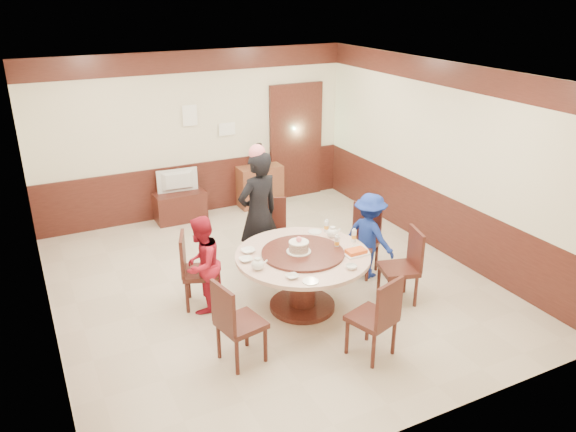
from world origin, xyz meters
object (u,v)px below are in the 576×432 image
person_red (202,265)px  birthday_cake (299,247)px  banquet_table (303,270)px  person_standing (258,214)px  person_blue (369,236)px  tv_stand (180,206)px  shrimp_platter (356,252)px  side_cabinet (260,186)px  television (178,181)px  thermos (259,156)px

person_red → birthday_cake: 1.20m
banquet_table → person_standing: 1.16m
person_blue → tv_stand: bearing=11.5°
person_red → shrimp_platter: person_red is taller
banquet_table → person_blue: person_blue is taller
person_red → person_blue: size_ratio=1.02×
tv_stand → side_cabinet: (1.51, 0.03, 0.12)m
tv_stand → shrimp_platter: bearing=-73.6°
person_standing → person_red: 1.19m
person_blue → television: person_blue is taller
person_blue → shrimp_platter: bearing=117.1°
side_cabinet → birthday_cake: bearing=-106.4°
banquet_table → side_cabinet: banquet_table is taller
person_standing → television: (-0.44, 2.37, -0.19)m
person_red → shrimp_platter: 1.88m
shrimp_platter → person_blue: bearing=44.9°
person_blue → thermos: bearing=-13.5°
shrimp_platter → tv_stand: (-1.11, 3.77, -0.53)m
banquet_table → person_standing: (-0.10, 1.10, 0.35)m
tv_stand → television: 0.45m
person_red → shrimp_platter: bearing=108.4°
television → thermos: (1.51, 0.03, 0.24)m
person_red → tv_stand: 3.02m
person_standing → person_red: person_standing is taller
person_blue → tv_stand: size_ratio=1.42×
television → banquet_table: bearing=102.2°
banquet_table → birthday_cake: birthday_cake is taller
birthday_cake → shrimp_platter: birthday_cake is taller
television → thermos: size_ratio=1.83×
person_red → banquet_table: bearing=109.0°
banquet_table → person_red: (-1.11, 0.53, 0.08)m
person_standing → tv_stand: 2.50m
person_blue → birthday_cake: bearing=86.8°
birthday_cake → television: (-0.49, 3.45, -0.15)m
banquet_table → person_red: bearing=154.5°
shrimp_platter → banquet_table: bearing=152.5°
banquet_table → shrimp_platter: size_ratio=5.48×
banquet_table → tv_stand: (-0.54, 3.47, -0.28)m
side_cabinet → tv_stand: bearing=-178.9°
person_standing → thermos: bearing=-127.9°
side_cabinet → thermos: size_ratio=2.11×
person_standing → side_cabinet: bearing=-127.8°
shrimp_platter → side_cabinet: size_ratio=0.38×
banquet_table → thermos: bearing=74.4°
person_standing → birthday_cake: person_standing is taller
person_red → person_standing: bearing=163.8°
person_blue → thermos: size_ratio=3.17×
person_red → television: size_ratio=1.78×
shrimp_platter → person_red: bearing=153.8°
person_red → side_cabinet: size_ratio=1.54×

